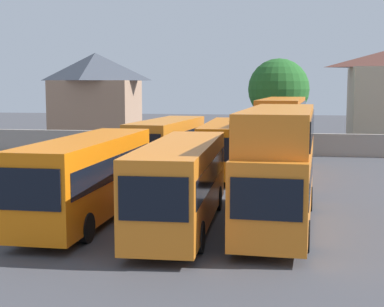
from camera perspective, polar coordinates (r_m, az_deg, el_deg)
The scene contains 10 objects.
ground at distance 41.53m, azimuth 3.41°, elevation -1.14°, with size 140.00×140.00×0.00m, color #424247.
depot_boundary_wall at distance 47.82m, azimuth 4.24°, elevation 0.98°, with size 56.00×0.50×1.80m, color gray.
bus_1 at distance 24.80m, azimuth -10.05°, elevation -1.95°, with size 2.66×11.00×3.47m.
bus_2 at distance 23.20m, azimuth -1.03°, elevation -2.54°, with size 2.81×11.21×3.40m.
bus_3 at distance 23.52m, azimuth 8.44°, elevation -0.68°, with size 3.07×10.94×4.74m.
bus_4 at distance 38.25m, azimuth -2.43°, elevation 1.11°, with size 3.41×10.46×3.39m.
bus_5 at distance 37.64m, azimuth 3.38°, elevation 0.91°, with size 2.80×11.60×3.26m.
bus_6 at distance 37.35m, azimuth 8.75°, elevation 2.09°, with size 3.11×11.25×4.80m.
house_terrace_left at distance 58.88m, azimuth -9.33°, elevation 5.47°, with size 8.12×6.68×8.76m.
tree_left_of_lot at distance 49.89m, azimuth 8.42°, elevation 6.20°, with size 5.12×5.12×7.85m.
Camera 1 is at (4.33, -22.91, 5.68)m, focal length 54.87 mm.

